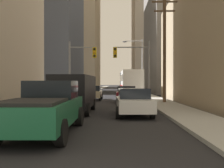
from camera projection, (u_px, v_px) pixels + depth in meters
name	position (u px, v px, depth m)	size (l,w,h in m)	color
sidewalk_left	(91.00, 91.00, 52.57)	(2.51, 160.00, 0.15)	#9E9E99
sidewalk_right	(136.00, 91.00, 52.38)	(2.51, 160.00, 0.15)	#9E9E99
city_bus	(130.00, 82.00, 35.25)	(2.72, 11.54, 3.40)	silver
pickup_truck_green	(46.00, 107.00, 9.07)	(2.20, 5.43, 1.90)	#195938
cargo_van_black	(75.00, 92.00, 15.35)	(2.16, 5.25, 2.26)	black
sedan_white	(133.00, 102.00, 13.94)	(1.97, 4.27, 1.52)	white
sedan_maroon	(126.00, 94.00, 23.71)	(1.95, 4.23, 1.52)	maroon
sedan_beige	(93.00, 93.00, 26.42)	(1.95, 4.22, 1.52)	#C6B793
traffic_signal_near_left	(81.00, 61.00, 25.42)	(2.81, 0.44, 6.00)	gray
traffic_signal_near_right	(133.00, 61.00, 25.31)	(3.68, 0.44, 6.00)	gray
utility_pole_right	(164.00, 46.00, 21.80)	(2.20, 0.28, 9.44)	brown
street_lamp_right	(139.00, 62.00, 32.97)	(2.66, 0.32, 7.50)	gray
building_left_mid_office	(16.00, 20.00, 50.39)	(24.83, 18.62, 28.98)	#4C515B
building_right_mid_block	(201.00, 32.00, 47.15)	(19.30, 18.58, 22.81)	gray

